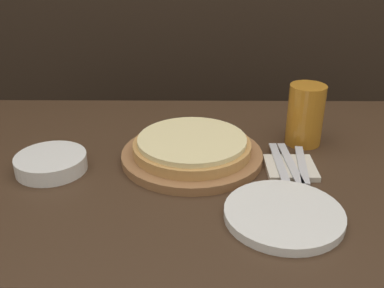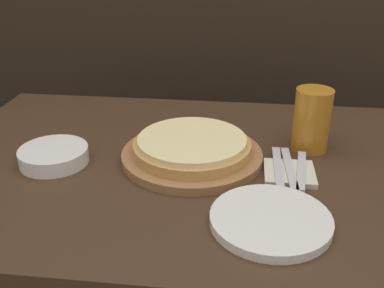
{
  "view_description": "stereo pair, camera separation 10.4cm",
  "coord_description": "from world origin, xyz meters",
  "px_view_note": "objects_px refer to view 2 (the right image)",
  "views": [
    {
      "loc": [
        -0.07,
        -0.93,
        1.24
      ],
      "look_at": [
        -0.08,
        0.01,
        0.79
      ],
      "focal_mm": 42.0,
      "sensor_mm": 36.0,
      "label": 1
    },
    {
      "loc": [
        0.04,
        -0.92,
        1.24
      ],
      "look_at": [
        -0.08,
        0.01,
        0.79
      ],
      "focal_mm": 42.0,
      "sensor_mm": 36.0,
      "label": 2
    }
  ],
  "objects_px": {
    "side_bowl": "(54,156)",
    "dinner_knife": "(290,170)",
    "spoon": "(301,170)",
    "dinner_plate": "(271,220)",
    "beer_glass": "(312,117)",
    "pizza_on_board": "(192,150)",
    "fork": "(278,169)"
  },
  "relations": [
    {
      "from": "pizza_on_board",
      "to": "dinner_plate",
      "type": "distance_m",
      "value": 0.3
    },
    {
      "from": "beer_glass",
      "to": "dinner_knife",
      "type": "height_order",
      "value": "beer_glass"
    },
    {
      "from": "pizza_on_board",
      "to": "spoon",
      "type": "xyz_separation_m",
      "value": [
        0.25,
        -0.05,
        -0.01
      ]
    },
    {
      "from": "pizza_on_board",
      "to": "spoon",
      "type": "bearing_deg",
      "value": -11.52
    },
    {
      "from": "dinner_plate",
      "to": "dinner_knife",
      "type": "xyz_separation_m",
      "value": [
        0.05,
        0.19,
        0.01
      ]
    },
    {
      "from": "dinner_plate",
      "to": "dinner_knife",
      "type": "bearing_deg",
      "value": 75.55
    },
    {
      "from": "dinner_plate",
      "to": "dinner_knife",
      "type": "distance_m",
      "value": 0.19
    },
    {
      "from": "spoon",
      "to": "dinner_plate",
      "type": "bearing_deg",
      "value": -111.36
    },
    {
      "from": "side_bowl",
      "to": "pizza_on_board",
      "type": "bearing_deg",
      "value": 9.7
    },
    {
      "from": "beer_glass",
      "to": "dinner_knife",
      "type": "relative_size",
      "value": 0.73
    },
    {
      "from": "pizza_on_board",
      "to": "fork",
      "type": "bearing_deg",
      "value": -14.33
    },
    {
      "from": "beer_glass",
      "to": "side_bowl",
      "type": "xyz_separation_m",
      "value": [
        -0.6,
        -0.15,
        -0.06
      ]
    },
    {
      "from": "side_bowl",
      "to": "dinner_knife",
      "type": "xyz_separation_m",
      "value": [
        0.54,
        0.0,
        -0.0
      ]
    },
    {
      "from": "dinner_knife",
      "to": "spoon",
      "type": "height_order",
      "value": "same"
    },
    {
      "from": "beer_glass",
      "to": "dinner_plate",
      "type": "distance_m",
      "value": 0.36
    },
    {
      "from": "dinner_knife",
      "to": "beer_glass",
      "type": "bearing_deg",
      "value": 68.24
    },
    {
      "from": "side_bowl",
      "to": "fork",
      "type": "xyz_separation_m",
      "value": [
        0.51,
        0.0,
        -0.0
      ]
    },
    {
      "from": "pizza_on_board",
      "to": "spoon",
      "type": "height_order",
      "value": "pizza_on_board"
    },
    {
      "from": "beer_glass",
      "to": "spoon",
      "type": "xyz_separation_m",
      "value": [
        -0.03,
        -0.14,
        -0.07
      ]
    },
    {
      "from": "pizza_on_board",
      "to": "dinner_knife",
      "type": "relative_size",
      "value": 1.58
    },
    {
      "from": "dinner_plate",
      "to": "spoon",
      "type": "relative_size",
      "value": 1.27
    },
    {
      "from": "dinner_plate",
      "to": "dinner_knife",
      "type": "height_order",
      "value": "dinner_plate"
    },
    {
      "from": "side_bowl",
      "to": "spoon",
      "type": "relative_size",
      "value": 0.89
    },
    {
      "from": "dinner_plate",
      "to": "spoon",
      "type": "xyz_separation_m",
      "value": [
        0.07,
        0.19,
        0.01
      ]
    },
    {
      "from": "side_bowl",
      "to": "dinner_knife",
      "type": "bearing_deg",
      "value": 0.37
    },
    {
      "from": "beer_glass",
      "to": "spoon",
      "type": "bearing_deg",
      "value": -102.68
    },
    {
      "from": "dinner_plate",
      "to": "spoon",
      "type": "distance_m",
      "value": 0.2
    },
    {
      "from": "pizza_on_board",
      "to": "spoon",
      "type": "distance_m",
      "value": 0.25
    },
    {
      "from": "pizza_on_board",
      "to": "dinner_plate",
      "type": "xyz_separation_m",
      "value": [
        0.17,
        -0.24,
        -0.02
      ]
    },
    {
      "from": "pizza_on_board",
      "to": "dinner_knife",
      "type": "xyz_separation_m",
      "value": [
        0.22,
        -0.05,
        -0.01
      ]
    },
    {
      "from": "side_bowl",
      "to": "spoon",
      "type": "xyz_separation_m",
      "value": [
        0.56,
        0.0,
        -0.0
      ]
    },
    {
      "from": "fork",
      "to": "dinner_knife",
      "type": "relative_size",
      "value": 1.0
    }
  ]
}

